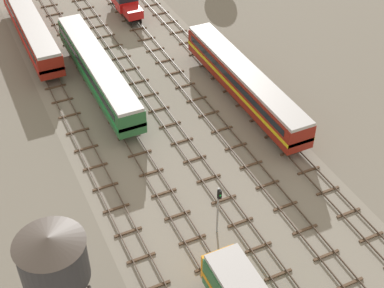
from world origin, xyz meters
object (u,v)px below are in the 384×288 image
at_px(passenger_coach_centre_right_near, 244,81).
at_px(water_tower, 53,259).
at_px(passenger_coach_left_mid, 98,69).
at_px(shunter_loco_centre_far, 125,2).
at_px(signal_post_nearest, 218,205).
at_px(passenger_coach_far_left_midfar, 30,25).

relative_size(passenger_coach_centre_right_near, water_tower, 2.02).
xyz_separation_m(passenger_coach_left_mid, shunter_loco_centre_far, (8.96, 15.99, -0.60)).
relative_size(shunter_loco_centre_far, signal_post_nearest, 1.69).
height_order(passenger_coach_centre_right_near, shunter_loco_centre_far, passenger_coach_centre_right_near).
bearing_deg(shunter_loco_centre_far, water_tower, -114.12).
bearing_deg(passenger_coach_left_mid, passenger_coach_far_left_midfar, 108.29).
distance_m(water_tower, signal_post_nearest, 15.50).
bearing_deg(water_tower, shunter_loco_centre_far, 65.88).
distance_m(shunter_loco_centre_far, water_tower, 50.17).
bearing_deg(water_tower, passenger_coach_left_mid, 68.87).
xyz_separation_m(passenger_coach_far_left_midfar, shunter_loco_centre_far, (13.44, 2.43, -0.60)).
height_order(passenger_coach_centre_right_near, water_tower, water_tower).
distance_m(passenger_coach_centre_right_near, water_tower, 32.78).
height_order(passenger_coach_left_mid, passenger_coach_far_left_midfar, same).
height_order(passenger_coach_left_mid, shunter_loco_centre_far, passenger_coach_left_mid).
bearing_deg(shunter_loco_centre_far, signal_post_nearest, -99.40).
bearing_deg(water_tower, passenger_coach_far_left_midfar, 80.92).
bearing_deg(passenger_coach_centre_right_near, signal_post_nearest, -125.44).
relative_size(passenger_coach_far_left_midfar, signal_post_nearest, 4.40).
height_order(shunter_loco_centre_far, signal_post_nearest, signal_post_nearest).
xyz_separation_m(passenger_coach_far_left_midfar, water_tower, (-6.86, -42.91, 6.37)).
xyz_separation_m(shunter_loco_centre_far, signal_post_nearest, (-6.72, -40.60, 1.18)).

